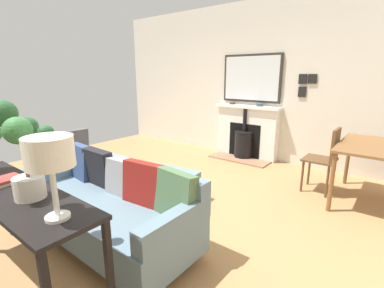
{
  "coord_description": "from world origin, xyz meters",
  "views": [
    {
      "loc": [
        2.22,
        2.46,
        1.59
      ],
      "look_at": [
        -0.67,
        0.23,
        0.66
      ],
      "focal_mm": 25.57,
      "sensor_mm": 36.0,
      "label": 1
    }
  ],
  "objects_px": {
    "sofa": "(109,204)",
    "mantel_bowl_near": "(232,103)",
    "fireplace": "(246,135)",
    "book_stack": "(3,181)",
    "console_table": "(15,201)",
    "dining_chair_near_fireplace": "(327,155)",
    "mantel_bowl_far": "(260,105)",
    "potted_plant": "(19,143)",
    "dining_table": "(377,153)",
    "ottoman": "(165,183)",
    "armchair_accent": "(64,154)",
    "table_lamp_far_end": "(50,155)"
  },
  "relations": [
    {
      "from": "sofa",
      "to": "console_table",
      "type": "relative_size",
      "value": 1.14
    },
    {
      "from": "console_table",
      "to": "book_stack",
      "type": "height_order",
      "value": "book_stack"
    },
    {
      "from": "mantel_bowl_near",
      "to": "armchair_accent",
      "type": "height_order",
      "value": "mantel_bowl_near"
    },
    {
      "from": "armchair_accent",
      "to": "dining_table",
      "type": "height_order",
      "value": "armchair_accent"
    },
    {
      "from": "mantel_bowl_near",
      "to": "table_lamp_far_end",
      "type": "height_order",
      "value": "table_lamp_far_end"
    },
    {
      "from": "fireplace",
      "to": "dining_table",
      "type": "distance_m",
      "value": 2.35
    },
    {
      "from": "fireplace",
      "to": "mantel_bowl_far",
      "type": "height_order",
      "value": "mantel_bowl_far"
    },
    {
      "from": "sofa",
      "to": "mantel_bowl_near",
      "type": "bearing_deg",
      "value": -170.79
    },
    {
      "from": "sofa",
      "to": "potted_plant",
      "type": "distance_m",
      "value": 1.14
    },
    {
      "from": "mantel_bowl_near",
      "to": "console_table",
      "type": "height_order",
      "value": "mantel_bowl_near"
    },
    {
      "from": "ottoman",
      "to": "console_table",
      "type": "height_order",
      "value": "console_table"
    },
    {
      "from": "mantel_bowl_far",
      "to": "table_lamp_far_end",
      "type": "height_order",
      "value": "table_lamp_far_end"
    },
    {
      "from": "armchair_accent",
      "to": "sofa",
      "type": "bearing_deg",
      "value": 75.74
    },
    {
      "from": "sofa",
      "to": "dining_chair_near_fireplace",
      "type": "distance_m",
      "value": 2.85
    },
    {
      "from": "console_table",
      "to": "table_lamp_far_end",
      "type": "xyz_separation_m",
      "value": [
        0.0,
        0.65,
        0.47
      ]
    },
    {
      "from": "console_table",
      "to": "potted_plant",
      "type": "height_order",
      "value": "potted_plant"
    },
    {
      "from": "table_lamp_far_end",
      "to": "dining_chair_near_fireplace",
      "type": "height_order",
      "value": "table_lamp_far_end"
    },
    {
      "from": "dining_table",
      "to": "mantel_bowl_near",
      "type": "bearing_deg",
      "value": -109.22
    },
    {
      "from": "fireplace",
      "to": "book_stack",
      "type": "distance_m",
      "value": 4.11
    },
    {
      "from": "table_lamp_far_end",
      "to": "dining_chair_near_fireplace",
      "type": "xyz_separation_m",
      "value": [
        -3.24,
        0.78,
        -0.62
      ]
    },
    {
      "from": "mantel_bowl_near",
      "to": "table_lamp_far_end",
      "type": "xyz_separation_m",
      "value": [
        4.11,
        1.19,
        0.12
      ]
    },
    {
      "from": "mantel_bowl_far",
      "to": "armchair_accent",
      "type": "relative_size",
      "value": 0.15
    },
    {
      "from": "ottoman",
      "to": "potted_plant",
      "type": "relative_size",
      "value": 1.27
    },
    {
      "from": "fireplace",
      "to": "console_table",
      "type": "distance_m",
      "value": 4.11
    },
    {
      "from": "console_table",
      "to": "book_stack",
      "type": "relative_size",
      "value": 6.31
    },
    {
      "from": "console_table",
      "to": "sofa",
      "type": "bearing_deg",
      "value": 179.99
    },
    {
      "from": "armchair_accent",
      "to": "mantel_bowl_far",
      "type": "bearing_deg",
      "value": 150.31
    },
    {
      "from": "table_lamp_far_end",
      "to": "armchair_accent",
      "type": "bearing_deg",
      "value": -117.71
    },
    {
      "from": "armchair_accent",
      "to": "dining_table",
      "type": "distance_m",
      "value": 4.14
    },
    {
      "from": "potted_plant",
      "to": "dining_chair_near_fireplace",
      "type": "xyz_separation_m",
      "value": [
        -3.23,
        1.2,
        -0.63
      ]
    },
    {
      "from": "dining_chair_near_fireplace",
      "to": "mantel_bowl_far",
      "type": "bearing_deg",
      "value": -122.22
    },
    {
      "from": "armchair_accent",
      "to": "table_lamp_far_end",
      "type": "distance_m",
      "value": 2.66
    },
    {
      "from": "mantel_bowl_near",
      "to": "armchair_accent",
      "type": "distance_m",
      "value": 3.17
    },
    {
      "from": "mantel_bowl_near",
      "to": "console_table",
      "type": "relative_size",
      "value": 0.07
    },
    {
      "from": "mantel_bowl_far",
      "to": "dining_chair_near_fireplace",
      "type": "distance_m",
      "value": 1.72
    },
    {
      "from": "sofa",
      "to": "console_table",
      "type": "height_order",
      "value": "sofa"
    },
    {
      "from": "mantel_bowl_near",
      "to": "dining_chair_near_fireplace",
      "type": "height_order",
      "value": "mantel_bowl_near"
    },
    {
      "from": "mantel_bowl_near",
      "to": "mantel_bowl_far",
      "type": "distance_m",
      "value": 0.58
    },
    {
      "from": "table_lamp_far_end",
      "to": "dining_chair_near_fireplace",
      "type": "relative_size",
      "value": 0.54
    },
    {
      "from": "armchair_accent",
      "to": "console_table",
      "type": "distance_m",
      "value": 2.03
    },
    {
      "from": "dining_chair_near_fireplace",
      "to": "mantel_bowl_near",
      "type": "bearing_deg",
      "value": -114.02
    },
    {
      "from": "fireplace",
      "to": "ottoman",
      "type": "relative_size",
      "value": 1.54
    },
    {
      "from": "table_lamp_far_end",
      "to": "potted_plant",
      "type": "relative_size",
      "value": 0.74
    },
    {
      "from": "mantel_bowl_near",
      "to": "potted_plant",
      "type": "relative_size",
      "value": 0.17
    },
    {
      "from": "fireplace",
      "to": "dining_table",
      "type": "height_order",
      "value": "fireplace"
    },
    {
      "from": "fireplace",
      "to": "book_stack",
      "type": "bearing_deg",
      "value": 0.11
    },
    {
      "from": "mantel_bowl_near",
      "to": "book_stack",
      "type": "distance_m",
      "value": 4.13
    },
    {
      "from": "dining_table",
      "to": "dining_chair_near_fireplace",
      "type": "distance_m",
      "value": 0.56
    },
    {
      "from": "console_table",
      "to": "mantel_bowl_far",
      "type": "bearing_deg",
      "value": 179.5
    },
    {
      "from": "sofa",
      "to": "table_lamp_far_end",
      "type": "height_order",
      "value": "table_lamp_far_end"
    }
  ]
}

